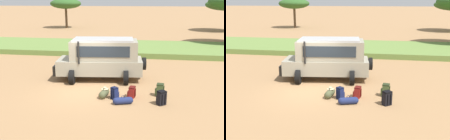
% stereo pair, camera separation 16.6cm
% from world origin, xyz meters
% --- Properties ---
extents(ground_plane, '(320.00, 320.00, 0.00)m').
position_xyz_m(ground_plane, '(0.00, 0.00, 0.00)').
color(ground_plane, '#9E754C').
extents(grass_bank, '(120.00, 7.00, 0.44)m').
position_xyz_m(grass_bank, '(0.00, 11.55, 0.22)').
color(grass_bank, olive).
rests_on(grass_bank, ground_plane).
extents(safari_vehicle, '(5.45, 3.09, 2.44)m').
position_xyz_m(safari_vehicle, '(0.43, 2.22, 1.29)').
color(safari_vehicle, gray).
rests_on(safari_vehicle, ground_plane).
extents(backpack_beside_front_wheel, '(0.42, 0.43, 0.59)m').
position_xyz_m(backpack_beside_front_wheel, '(1.62, -0.88, 0.29)').
color(backpack_beside_front_wheel, navy).
rests_on(backpack_beside_front_wheel, ground_plane).
extents(backpack_cluster_center, '(0.46, 0.40, 0.63)m').
position_xyz_m(backpack_cluster_center, '(3.78, -0.16, 0.31)').
color(backpack_cluster_center, '#42562D').
rests_on(backpack_cluster_center, ground_plane).
extents(backpack_near_rear_wheel, '(0.48, 0.48, 0.66)m').
position_xyz_m(backpack_near_rear_wheel, '(3.82, -1.26, 0.32)').
color(backpack_near_rear_wheel, black).
rests_on(backpack_near_rear_wheel, ground_plane).
extents(backpack_outermost, '(0.41, 0.43, 0.55)m').
position_xyz_m(backpack_outermost, '(2.43, -0.54, 0.26)').
color(backpack_outermost, maroon).
rests_on(backpack_outermost, ground_plane).
extents(duffel_bag_low_black_case, '(0.43, 0.93, 0.46)m').
position_xyz_m(duffel_bag_low_black_case, '(1.08, -0.66, 0.18)').
color(duffel_bag_low_black_case, '#4C5133').
rests_on(duffel_bag_low_black_case, ground_plane).
extents(duffel_bag_soft_canvas, '(0.93, 0.51, 0.42)m').
position_xyz_m(duffel_bag_soft_canvas, '(2.09, -1.45, 0.16)').
color(duffel_bag_soft_canvas, navy).
rests_on(duffel_bag_soft_canvas, ground_plane).
extents(acacia_tree_far_left, '(4.96, 4.43, 4.73)m').
position_xyz_m(acacia_tree_far_left, '(-10.55, 29.17, 3.88)').
color(acacia_tree_far_left, brown).
rests_on(acacia_tree_far_left, ground_plane).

